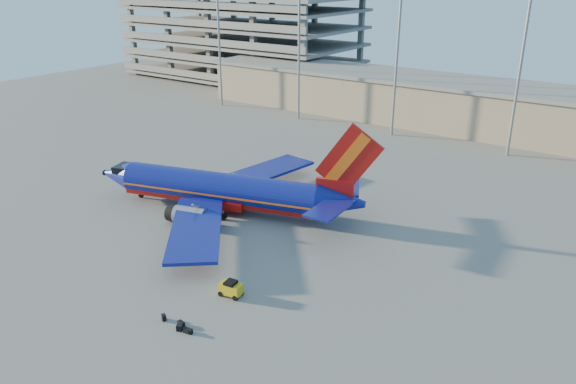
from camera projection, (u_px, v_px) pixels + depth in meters
ground at (250, 236)px, 61.91m from camera, size 220.00×220.00×0.00m
terminal_building at (501, 109)px, 98.86m from camera, size 122.00×16.00×8.50m
parking_garage at (243, 33)px, 146.93m from camera, size 62.00×32.00×21.40m
light_mast_row at (458, 37)px, 87.54m from camera, size 101.60×1.60×28.65m
aircraft_main at (227, 190)px, 67.49m from camera, size 35.44×33.60×12.29m
baggage_tug at (231, 288)px, 50.39m from camera, size 2.20×1.50×1.47m
luggage_pile at (180, 326)px, 45.99m from camera, size 3.64×1.03×0.53m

